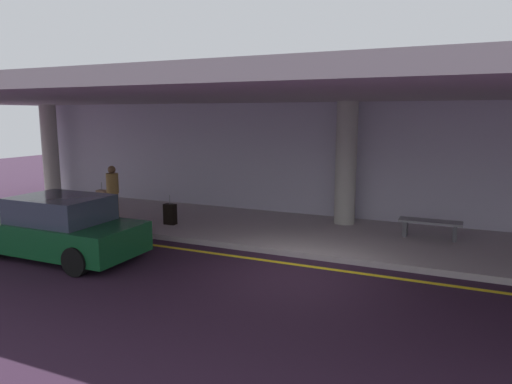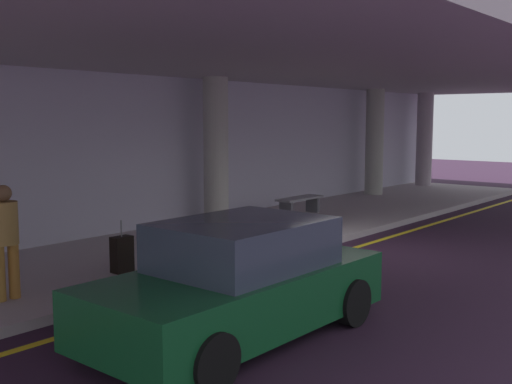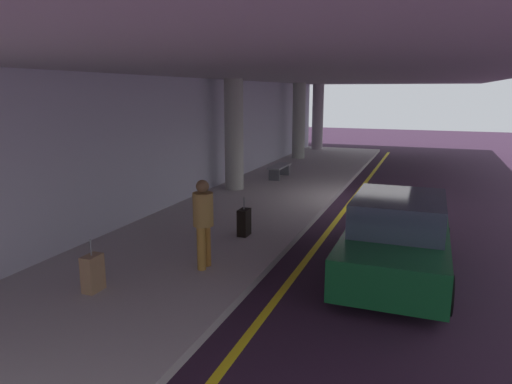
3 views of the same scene
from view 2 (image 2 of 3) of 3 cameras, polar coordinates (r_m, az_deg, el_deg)
ground_plane at (r=13.20m, az=10.48°, el=-5.49°), size 60.00×60.00×0.00m
sidewalk at (r=14.92m, az=0.06°, el=-3.67°), size 26.00×4.20×0.15m
lane_stripe_yellow at (r=13.45m, az=8.63°, el=-5.21°), size 26.00×0.14×0.01m
support_column_left_mid at (r=15.59m, az=-3.70°, el=3.79°), size 0.63×0.63×3.65m
support_column_center at (r=22.07m, az=10.84°, el=4.53°), size 0.63×0.63×3.65m
support_column_right_mid at (r=25.63m, az=15.22°, el=4.70°), size 0.63×0.63×3.65m
ceiling_overhang at (r=14.41m, az=1.62°, el=11.43°), size 28.00×13.20×0.30m
terminal_back_wall at (r=16.24m, az=-6.05°, el=3.62°), size 26.00×0.30×3.80m
car_dark_green at (r=7.89m, az=-1.52°, el=-8.34°), size 4.10×1.92×1.50m
traveler_with_luggage at (r=9.64m, az=-22.07°, el=-3.63°), size 0.38×0.38×1.68m
suitcase_upright_secondary at (r=10.93m, az=-12.21°, el=-5.60°), size 0.36×0.22×0.90m
bench_metal at (r=17.12m, az=4.04°, el=-0.91°), size 1.60×0.50×0.48m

